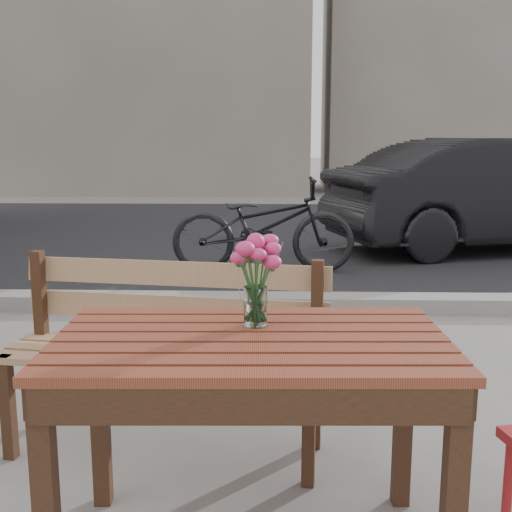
% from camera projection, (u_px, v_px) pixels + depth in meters
% --- Properties ---
extents(street, '(30.00, 8.12, 0.12)m').
position_uv_depth(street, '(255.00, 257.00, 7.05)').
color(street, black).
rests_on(street, ground).
extents(backdrop_buildings, '(15.50, 4.00, 8.00)m').
position_uv_depth(backdrop_buildings, '(274.00, 42.00, 15.56)').
color(backdrop_buildings, slate).
rests_on(backdrop_buildings, ground).
extents(main_table, '(1.22, 0.73, 0.74)m').
position_uv_depth(main_table, '(251.00, 374.00, 1.97)').
color(main_table, '#5B2918').
rests_on(main_table, ground).
extents(main_bench, '(1.42, 0.60, 0.85)m').
position_uv_depth(main_bench, '(169.00, 331.00, 2.74)').
color(main_bench, '#956C4D').
rests_on(main_bench, ground).
extents(main_vase, '(0.16, 0.16, 0.30)m').
position_uv_depth(main_vase, '(256.00, 269.00, 2.03)').
color(main_vase, white).
rests_on(main_vase, main_table).
extents(parked_car, '(4.24, 2.44, 1.32)m').
position_uv_depth(parked_car, '(497.00, 194.00, 7.62)').
color(parked_car, black).
rests_on(parked_car, ground).
extents(bicycle, '(1.82, 0.68, 0.95)m').
position_uv_depth(bicycle, '(263.00, 225.00, 6.34)').
color(bicycle, black).
rests_on(bicycle, ground).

